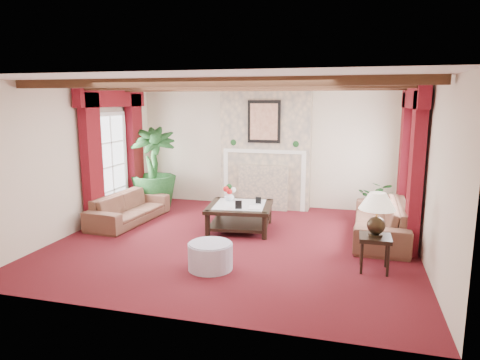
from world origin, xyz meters
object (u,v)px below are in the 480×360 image
(sofa_right, at_px, (381,214))
(potted_palm, at_px, (154,185))
(sofa_left, at_px, (129,203))
(side_table, at_px, (374,253))
(ottoman, at_px, (210,256))
(coffee_table, at_px, (240,217))

(sofa_right, relative_size, potted_palm, 1.08)
(sofa_left, bearing_deg, potted_palm, 7.59)
(sofa_left, xyz_separation_m, sofa_right, (4.81, 0.24, 0.06))
(sofa_left, relative_size, side_table, 3.87)
(sofa_right, height_order, potted_palm, potted_palm)
(potted_palm, bearing_deg, ottoman, -52.01)
(sofa_right, height_order, side_table, sofa_right)
(ottoman, bearing_deg, sofa_right, 41.07)
(sofa_right, xyz_separation_m, side_table, (-0.15, -1.57, -0.18))
(sofa_left, xyz_separation_m, potted_palm, (-0.06, 1.22, 0.13))
(sofa_right, height_order, ottoman, sofa_right)
(side_table, xyz_separation_m, ottoman, (-2.29, -0.55, -0.07))
(potted_palm, distance_m, side_table, 5.36)
(potted_palm, bearing_deg, sofa_left, -87.31)
(sofa_right, relative_size, side_table, 4.36)
(sofa_left, relative_size, coffee_table, 1.70)
(side_table, bearing_deg, coffee_table, 149.29)
(sofa_left, relative_size, ottoman, 3.07)
(sofa_left, distance_m, potted_palm, 1.23)
(coffee_table, bearing_deg, potted_palm, 147.18)
(sofa_left, xyz_separation_m, side_table, (4.65, -1.34, -0.12))
(side_table, bearing_deg, sofa_left, 163.99)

